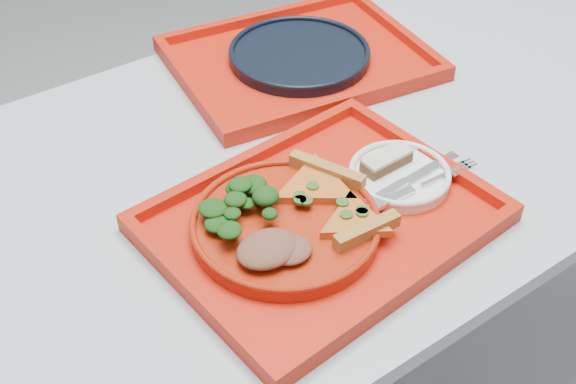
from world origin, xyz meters
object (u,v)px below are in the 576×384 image
at_px(dinner_plate, 285,226).
at_px(navy_plate, 299,56).
at_px(tray_far, 299,62).
at_px(dessert_bar, 387,160).
at_px(tray_main, 321,222).

xyz_separation_m(dinner_plate, navy_plate, (0.28, 0.36, -0.00)).
bearing_deg(tray_far, dessert_bar, -95.99).
xyz_separation_m(tray_far, dessert_bar, (-0.09, -0.34, 0.03)).
xyz_separation_m(tray_main, dinner_plate, (-0.05, 0.01, 0.02)).
bearing_deg(tray_far, dinner_plate, -119.80).
bearing_deg(navy_plate, dessert_bar, -104.59).
distance_m(tray_main, dinner_plate, 0.06).
xyz_separation_m(tray_main, dessert_bar, (0.14, 0.03, 0.03)).
relative_size(tray_far, dinner_plate, 1.73).
distance_m(tray_main, tray_far, 0.43).
bearing_deg(navy_plate, tray_far, 0.00).
xyz_separation_m(tray_far, dinner_plate, (-0.28, -0.36, 0.02)).
bearing_deg(dinner_plate, dessert_bar, 4.47).
relative_size(tray_far, dessert_bar, 5.60).
relative_size(dinner_plate, navy_plate, 1.00).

